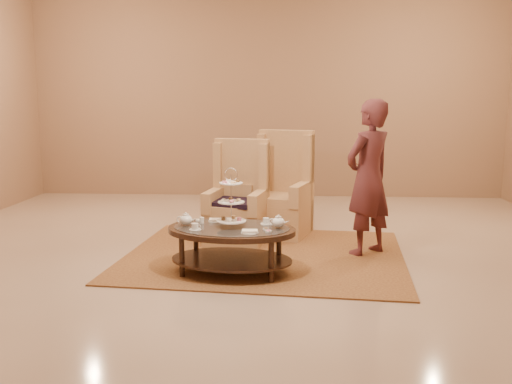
# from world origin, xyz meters

# --- Properties ---
(ground) EXTENTS (8.00, 8.00, 0.00)m
(ground) POSITION_xyz_m (0.00, 0.00, 0.00)
(ground) COLOR tan
(ground) RESTS_ON ground
(ceiling) EXTENTS (8.00, 8.00, 0.02)m
(ceiling) POSITION_xyz_m (0.00, 0.00, 0.00)
(ceiling) COLOR silver
(ceiling) RESTS_ON ground
(wall_back) EXTENTS (8.00, 0.04, 3.50)m
(wall_back) POSITION_xyz_m (0.00, 4.00, 1.75)
(wall_back) COLOR #926B4F
(wall_back) RESTS_ON ground
(rug) EXTENTS (3.18, 2.73, 0.02)m
(rug) POSITION_xyz_m (0.14, 0.20, 0.01)
(rug) COLOR olive
(rug) RESTS_ON ground
(tea_table) EXTENTS (1.36, 1.02, 1.05)m
(tea_table) POSITION_xyz_m (-0.15, -0.45, 0.38)
(tea_table) COLOR black
(tea_table) RESTS_ON ground
(armchair_left) EXTENTS (0.76, 0.78, 1.21)m
(armchair_left) POSITION_xyz_m (-0.20, 0.79, 0.41)
(armchair_left) COLOR tan
(armchair_left) RESTS_ON ground
(armchair_right) EXTENTS (0.87, 0.89, 1.29)m
(armchair_right) POSITION_xyz_m (0.31, 1.22, 0.43)
(armchair_right) COLOR tan
(armchair_right) RESTS_ON ground
(person) EXTENTS (0.73, 0.71, 1.69)m
(person) POSITION_xyz_m (1.26, 0.34, 0.85)
(person) COLOR #532325
(person) RESTS_ON ground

